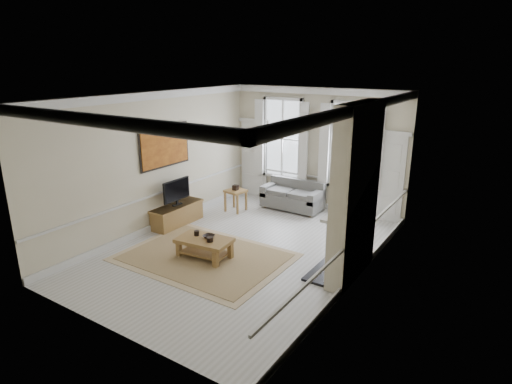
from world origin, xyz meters
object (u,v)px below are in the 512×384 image
Objects in this scene: coffee_table at (204,242)px; sofa at (293,197)px; side_table at (236,194)px; tv_stand at (177,215)px.

sofa is at bearing 82.22° from coffee_table.
side_table is 0.41× the size of tv_stand.
tv_stand is (-1.84, 1.14, -0.09)m from coffee_table.
tv_stand is at bearing -125.05° from sofa.
side_table is 1.81m from tv_stand.
coffee_table is at bearing -31.63° from tv_stand.
coffee_table is (-0.08, -3.88, 0.01)m from sofa.
tv_stand is at bearing -111.44° from side_table.
sofa is 1.38× the size of coffee_table.
side_table is at bearing -139.90° from sofa.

